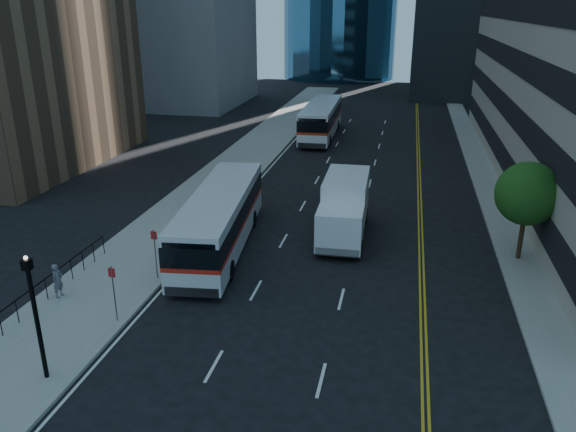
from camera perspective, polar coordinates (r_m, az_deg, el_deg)
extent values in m
plane|color=black|center=(24.09, 3.66, -10.54)|extent=(160.00, 160.00, 0.00)
cube|color=gray|center=(48.93, -4.25, 5.91)|extent=(5.00, 90.00, 0.15)
cube|color=gray|center=(47.51, 19.06, 4.37)|extent=(2.00, 90.00, 0.15)
cylinder|color=#332114|center=(31.20, 22.57, -2.09)|extent=(0.24, 0.24, 2.20)
sphere|color=#164413|center=(30.42, 23.18, 2.09)|extent=(3.20, 3.20, 3.20)
cylinder|color=black|center=(21.24, -24.08, -10.08)|extent=(0.16, 0.16, 4.20)
cube|color=black|center=(20.24, -25.01, -4.49)|extent=(0.28, 0.28, 0.36)
cube|color=silver|center=(30.60, -6.85, -1.67)|extent=(3.95, 12.51, 1.13)
cube|color=red|center=(30.35, -6.90, -0.51)|extent=(3.97, 12.53, 0.23)
cube|color=black|center=(30.15, -6.94, 0.49)|extent=(3.97, 12.53, 0.92)
cube|color=silver|center=(29.90, -7.01, 1.87)|extent=(3.95, 12.51, 0.51)
cylinder|color=black|center=(27.80, -10.88, -5.21)|extent=(0.41, 1.05, 1.02)
cylinder|color=black|center=(27.23, -5.96, -5.50)|extent=(0.41, 1.05, 1.02)
cylinder|color=black|center=(33.98, -7.64, -0.14)|extent=(0.41, 1.05, 1.02)
cylinder|color=black|center=(33.51, -3.61, -0.29)|extent=(0.41, 1.05, 1.02)
cube|color=white|center=(57.08, 3.37, 8.97)|extent=(3.09, 12.91, 1.18)
cube|color=red|center=(56.95, 3.38, 9.66)|extent=(3.11, 12.93, 0.24)
cube|color=black|center=(56.84, 3.39, 10.24)|extent=(3.11, 12.93, 0.96)
cube|color=white|center=(56.70, 3.41, 11.04)|extent=(3.09, 12.91, 0.54)
cylinder|color=black|center=(53.62, 1.47, 7.77)|extent=(0.35, 1.08, 1.07)
cylinder|color=black|center=(53.29, 4.19, 7.64)|extent=(0.35, 1.08, 1.07)
cylinder|color=black|center=(60.66, 2.57, 9.27)|extent=(0.35, 1.08, 1.07)
cylinder|color=black|center=(60.37, 4.99, 9.16)|extent=(0.35, 1.08, 1.07)
cube|color=white|center=(29.59, 5.27, -1.31)|extent=(2.44, 2.25, 2.10)
cube|color=black|center=(28.56, 5.10, -1.26)|extent=(2.20, 0.11, 1.10)
cube|color=white|center=(32.65, 5.92, 1.92)|extent=(2.50, 4.84, 2.59)
cube|color=black|center=(32.14, 5.64, -1.22)|extent=(1.93, 6.62, 0.25)
cylinder|color=black|center=(29.89, 3.11, -3.03)|extent=(0.30, 0.96, 0.96)
cylinder|color=black|center=(29.71, 7.24, -3.32)|extent=(0.30, 0.96, 0.96)
cylinder|color=black|center=(34.48, 4.23, 0.25)|extent=(0.30, 0.96, 0.96)
cylinder|color=black|center=(34.33, 7.81, 0.01)|extent=(0.30, 0.96, 0.96)
imported|color=#58585F|center=(27.19, -22.35, -6.09)|extent=(0.43, 0.61, 1.59)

